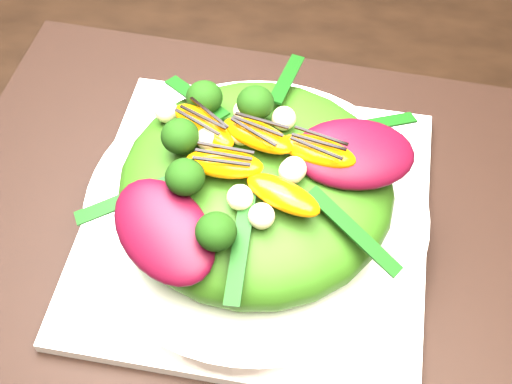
# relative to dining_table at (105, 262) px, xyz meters

# --- Properties ---
(dining_table) EXTENTS (1.60, 0.90, 0.75)m
(dining_table) POSITION_rel_dining_table_xyz_m (0.00, 0.00, 0.00)
(dining_table) COLOR black
(dining_table) RESTS_ON floor
(placemat) EXTENTS (0.57, 0.45, 0.00)m
(placemat) POSITION_rel_dining_table_xyz_m (0.12, 0.04, 0.02)
(placemat) COLOR black
(placemat) RESTS_ON dining_table
(plate_base) EXTENTS (0.29, 0.29, 0.01)m
(plate_base) POSITION_rel_dining_table_xyz_m (0.12, 0.04, 0.03)
(plate_base) COLOR white
(plate_base) RESTS_ON placemat
(salad_bowl) EXTENTS (0.30, 0.30, 0.02)m
(salad_bowl) POSITION_rel_dining_table_xyz_m (0.12, 0.04, 0.04)
(salad_bowl) COLOR white
(salad_bowl) RESTS_ON plate_base
(lettuce_mound) EXTENTS (0.21, 0.21, 0.07)m
(lettuce_mound) POSITION_rel_dining_table_xyz_m (0.12, 0.04, 0.08)
(lettuce_mound) COLOR #2F5F11
(lettuce_mound) RESTS_ON salad_bowl
(radicchio_leaf) EXTENTS (0.10, 0.08, 0.02)m
(radicchio_leaf) POSITION_rel_dining_table_xyz_m (0.19, 0.04, 0.11)
(radicchio_leaf) COLOR #430716
(radicchio_leaf) RESTS_ON lettuce_mound
(orange_segment) EXTENTS (0.06, 0.03, 0.01)m
(orange_segment) POSITION_rel_dining_table_xyz_m (0.11, 0.07, 0.12)
(orange_segment) COLOR #D56A03
(orange_segment) RESTS_ON lettuce_mound
(broccoli_floret) EXTENTS (0.04, 0.04, 0.04)m
(broccoli_floret) POSITION_rel_dining_table_xyz_m (0.07, 0.07, 0.13)
(broccoli_floret) COLOR black
(broccoli_floret) RESTS_ON lettuce_mound
(macadamia_nut) EXTENTS (0.02, 0.02, 0.02)m
(macadamia_nut) POSITION_rel_dining_table_xyz_m (0.17, -0.01, 0.11)
(macadamia_nut) COLOR #FFEBB3
(macadamia_nut) RESTS_ON lettuce_mound
(balsamic_drizzle) EXTENTS (0.04, 0.01, 0.00)m
(balsamic_drizzle) POSITION_rel_dining_table_xyz_m (0.11, 0.07, 0.13)
(balsamic_drizzle) COLOR black
(balsamic_drizzle) RESTS_ON orange_segment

